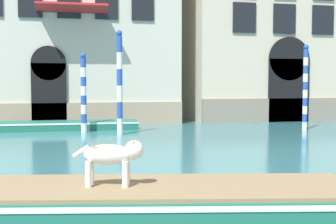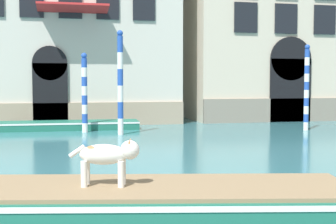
{
  "view_description": "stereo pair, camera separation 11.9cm",
  "coord_description": "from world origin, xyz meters",
  "px_view_note": "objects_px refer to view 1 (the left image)",
  "views": [
    {
      "loc": [
        0.82,
        -2.35,
        2.26
      ],
      "look_at": [
        4.24,
        12.9,
        1.2
      ],
      "focal_mm": 50.0,
      "sensor_mm": 36.0,
      "label": 1
    },
    {
      "loc": [
        0.94,
        -2.38,
        2.26
      ],
      "look_at": [
        4.24,
        12.9,
        1.2
      ],
      "focal_mm": 50.0,
      "sensor_mm": 36.0,
      "label": 2
    }
  ],
  "objects_px": {
    "mooring_pole_1": "(120,82)",
    "dog_on_deck": "(113,155)",
    "mooring_pole_2": "(84,92)",
    "boat_foreground": "(150,204)",
    "boat_moored_near_palazzo": "(67,125)",
    "mooring_pole_0": "(305,87)"
  },
  "relations": [
    {
      "from": "boat_foreground",
      "to": "mooring_pole_0",
      "type": "height_order",
      "value": "mooring_pole_0"
    },
    {
      "from": "boat_foreground",
      "to": "dog_on_deck",
      "type": "xyz_separation_m",
      "value": [
        -0.56,
        0.09,
        0.77
      ]
    },
    {
      "from": "boat_foreground",
      "to": "mooring_pole_1",
      "type": "height_order",
      "value": "mooring_pole_1"
    },
    {
      "from": "mooring_pole_1",
      "to": "mooring_pole_2",
      "type": "distance_m",
      "value": 1.95
    },
    {
      "from": "dog_on_deck",
      "to": "mooring_pole_0",
      "type": "xyz_separation_m",
      "value": [
        9.98,
        12.18,
        0.84
      ]
    },
    {
      "from": "dog_on_deck",
      "to": "mooring_pole_0",
      "type": "bearing_deg",
      "value": 64.14
    },
    {
      "from": "mooring_pole_0",
      "to": "mooring_pole_1",
      "type": "distance_m",
      "value": 8.43
    },
    {
      "from": "boat_foreground",
      "to": "mooring_pole_2",
      "type": "relative_size",
      "value": 1.97
    },
    {
      "from": "boat_foreground",
      "to": "mooring_pole_2",
      "type": "distance_m",
      "value": 13.62
    },
    {
      "from": "mooring_pole_1",
      "to": "dog_on_deck",
      "type": "bearing_deg",
      "value": -97.26
    },
    {
      "from": "mooring_pole_2",
      "to": "boat_foreground",
      "type": "bearing_deg",
      "value": -88.2
    },
    {
      "from": "boat_foreground",
      "to": "boat_moored_near_palazzo",
      "type": "bearing_deg",
      "value": 105.43
    },
    {
      "from": "boat_foreground",
      "to": "dog_on_deck",
      "type": "bearing_deg",
      "value": -178.16
    },
    {
      "from": "dog_on_deck",
      "to": "mooring_pole_0",
      "type": "distance_m",
      "value": 15.77
    },
    {
      "from": "dog_on_deck",
      "to": "mooring_pole_2",
      "type": "xyz_separation_m",
      "value": [
        0.13,
        13.45,
        0.63
      ]
    },
    {
      "from": "boat_moored_near_palazzo",
      "to": "mooring_pole_0",
      "type": "distance_m",
      "value": 10.99
    },
    {
      "from": "boat_moored_near_palazzo",
      "to": "mooring_pole_1",
      "type": "relative_size",
      "value": 1.5
    },
    {
      "from": "mooring_pole_0",
      "to": "mooring_pole_2",
      "type": "xyz_separation_m",
      "value": [
        -9.84,
        1.26,
        -0.21
      ]
    },
    {
      "from": "dog_on_deck",
      "to": "mooring_pole_2",
      "type": "bearing_deg",
      "value": 102.88
    },
    {
      "from": "mooring_pole_0",
      "to": "mooring_pole_1",
      "type": "xyz_separation_m",
      "value": [
        -8.43,
        -0.0,
        0.22
      ]
    },
    {
      "from": "boat_foreground",
      "to": "mooring_pole_0",
      "type": "bearing_deg",
      "value": 63.52
    },
    {
      "from": "dog_on_deck",
      "to": "mooring_pole_2",
      "type": "distance_m",
      "value": 13.46
    }
  ]
}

